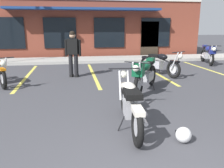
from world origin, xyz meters
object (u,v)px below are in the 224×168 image
motorcycle_silver_naked (160,63)px  person_in_shorts_foreground (73,51)px  motorcycle_blue_standard (208,53)px  helmet_on_pavement (183,135)px  motorcycle_foreground_classic (130,103)px  motorcycle_green_cafe_racer (145,74)px

motorcycle_silver_naked → person_in_shorts_foreground: person_in_shorts_foreground is taller
motorcycle_blue_standard → helmet_on_pavement: (-4.86, -7.43, -0.40)m
motorcycle_foreground_classic → motorcycle_silver_naked: 5.03m
motorcycle_blue_standard → motorcycle_green_cafe_racer: 6.31m
motorcycle_blue_standard → helmet_on_pavement: motorcycle_blue_standard is taller
motorcycle_blue_standard → motorcycle_green_cafe_racer: size_ratio=1.12×
motorcycle_green_cafe_racer → person_in_shorts_foreground: bearing=130.1°
motorcycle_foreground_classic → person_in_shorts_foreground: person_in_shorts_foreground is taller
motorcycle_green_cafe_racer → motorcycle_foreground_classic: bearing=-113.4°
motorcycle_foreground_classic → motorcycle_silver_naked: (2.26, 4.49, 0.00)m
person_in_shorts_foreground → helmet_on_pavement: 5.76m
motorcycle_blue_standard → helmet_on_pavement: size_ratio=7.95×
person_in_shorts_foreground → helmet_on_pavement: person_in_shorts_foreground is taller
motorcycle_green_cafe_racer → helmet_on_pavement: size_ratio=7.09×
helmet_on_pavement → motorcycle_silver_naked: bearing=73.6°
motorcycle_blue_standard → person_in_shorts_foreground: person_in_shorts_foreground is taller
person_in_shorts_foreground → motorcycle_blue_standard: bearing=16.8°
motorcycle_foreground_classic → motorcycle_green_cafe_racer: same height
helmet_on_pavement → motorcycle_blue_standard: bearing=56.8°
motorcycle_blue_standard → helmet_on_pavement: 8.89m
motorcycle_foreground_classic → motorcycle_blue_standard: size_ratio=1.02×
person_in_shorts_foreground → motorcycle_foreground_classic: bearing=-78.2°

